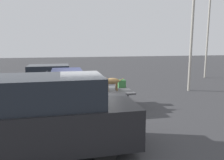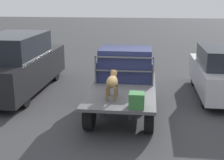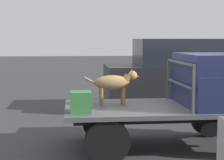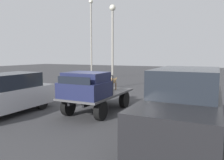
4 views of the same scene
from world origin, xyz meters
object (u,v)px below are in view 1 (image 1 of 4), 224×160
dog (111,81)px  parked_pickup_far (40,117)px  parked_sedan (46,80)px  cargo_crate (121,84)px  flatbed_truck (90,96)px  light_pole_near (192,24)px

dog → parked_pickup_far: (2.69, 3.71, -0.24)m
dog → parked_sedan: size_ratio=0.26×
cargo_crate → parked_sedan: parked_sedan is taller
flatbed_truck → parked_pickup_far: size_ratio=0.73×
flatbed_truck → light_pole_near: 7.81m
flatbed_truck → parked_sedan: bearing=-57.1°
light_pole_near → cargo_crate: bearing=21.9°
dog → parked_pickup_far: 4.59m
parked_sedan → light_pole_near: bearing=171.1°
cargo_crate → parked_sedan: size_ratio=0.09×
dog → parked_sedan: parked_sedan is taller
parked_pickup_far → light_pole_near: light_pole_near is taller
dog → cargo_crate: size_ratio=2.94×
parked_pickup_far → flatbed_truck: bearing=-103.3°
cargo_crate → parked_sedan: 4.62m
light_pole_near → parked_sedan: bearing=-5.2°
flatbed_truck → light_pole_near: bearing=-159.5°
parked_pickup_far → light_pole_near: 10.89m
parked_sedan → parked_pickup_far: (-0.33, 7.13, 0.16)m
dog → parked_sedan: bearing=-59.8°
parked_pickup_far → parked_sedan: bearing=-76.4°
dog → light_pole_near: (-5.61, -2.64, 2.84)m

